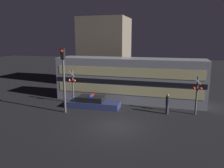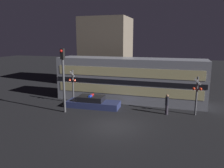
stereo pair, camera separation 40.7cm
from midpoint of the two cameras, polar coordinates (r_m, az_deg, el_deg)
ground_plane at (r=16.45m, az=1.34°, el=-10.97°), size 120.00×120.00×0.00m
train at (r=22.72m, az=5.00°, el=1.14°), size 15.11×3.18×4.45m
police_car at (r=20.82m, az=-4.48°, el=-4.87°), size 5.08×2.02×1.20m
pedestrian at (r=19.25m, az=14.74°, el=-5.12°), size 0.30×0.30×1.77m
crossing_signal_near at (r=19.58m, az=21.80°, el=-2.43°), size 0.78×0.35×3.30m
crossing_signal_far at (r=22.05m, az=-9.69°, el=-0.18°), size 0.78×0.35×3.37m
traffic_light_corner at (r=19.09m, az=-12.02°, el=2.44°), size 0.30×0.46×5.57m
building_left at (r=31.27m, az=-1.11°, el=8.45°), size 6.40×5.71×9.28m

